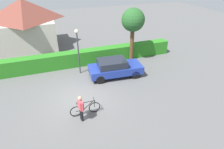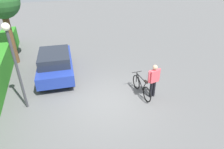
{
  "view_description": "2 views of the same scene",
  "coord_description": "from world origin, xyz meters",
  "px_view_note": "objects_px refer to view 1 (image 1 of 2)",
  "views": [
    {
      "loc": [
        -1.38,
        -10.03,
        7.42
      ],
      "look_at": [
        2.36,
        0.41,
        1.09
      ],
      "focal_mm": 30.52,
      "sensor_mm": 36.0,
      "label": 1
    },
    {
      "loc": [
        -6.43,
        1.95,
        5.13
      ],
      "look_at": [
        0.43,
        -0.33,
        1.06
      ],
      "focal_mm": 30.6,
      "sensor_mm": 36.0,
      "label": 2
    }
  ],
  "objects_px": {
    "parked_car_near": "(115,68)",
    "bicycle": "(85,109)",
    "street_lamp": "(78,45)",
    "person_rider": "(81,107)",
    "tree_kerbside": "(133,21)"
  },
  "relations": [
    {
      "from": "parked_car_near",
      "to": "bicycle",
      "type": "height_order",
      "value": "parked_car_near"
    },
    {
      "from": "parked_car_near",
      "to": "street_lamp",
      "type": "distance_m",
      "value": 3.2
    },
    {
      "from": "person_rider",
      "to": "tree_kerbside",
      "type": "relative_size",
      "value": 0.35
    },
    {
      "from": "parked_car_near",
      "to": "street_lamp",
      "type": "relative_size",
      "value": 1.16
    },
    {
      "from": "bicycle",
      "to": "tree_kerbside",
      "type": "bearing_deg",
      "value": 46.3
    },
    {
      "from": "street_lamp",
      "to": "parked_car_near",
      "type": "bearing_deg",
      "value": -30.47
    },
    {
      "from": "parked_car_near",
      "to": "person_rider",
      "type": "height_order",
      "value": "person_rider"
    },
    {
      "from": "tree_kerbside",
      "to": "street_lamp",
      "type": "bearing_deg",
      "value": -170.29
    },
    {
      "from": "person_rider",
      "to": "tree_kerbside",
      "type": "height_order",
      "value": "tree_kerbside"
    },
    {
      "from": "parked_car_near",
      "to": "person_rider",
      "type": "distance_m",
      "value": 5.18
    },
    {
      "from": "person_rider",
      "to": "street_lamp",
      "type": "height_order",
      "value": "street_lamp"
    },
    {
      "from": "tree_kerbside",
      "to": "parked_car_near",
      "type": "bearing_deg",
      "value": -137.44
    },
    {
      "from": "tree_kerbside",
      "to": "bicycle",
      "type": "bearing_deg",
      "value": -133.7
    },
    {
      "from": "bicycle",
      "to": "tree_kerbside",
      "type": "height_order",
      "value": "tree_kerbside"
    },
    {
      "from": "bicycle",
      "to": "person_rider",
      "type": "xyz_separation_m",
      "value": [
        -0.3,
        -0.4,
        0.54
      ]
    }
  ]
}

